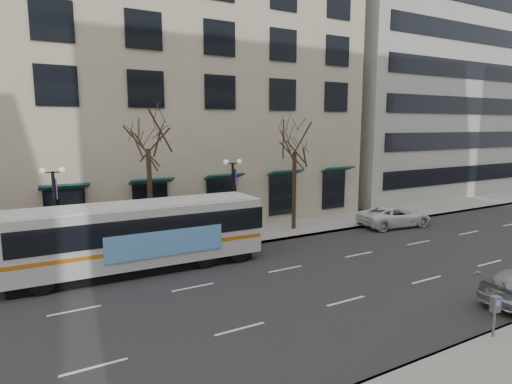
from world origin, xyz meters
TOP-DOWN VIEW (x-y plane):
  - ground at (0.00, 0.00)m, footprint 160.00×160.00m
  - sidewalk_far at (5.00, 9.00)m, footprint 80.00×4.00m
  - building_hotel at (-2.00, 21.00)m, footprint 40.00×20.00m
  - building_office at (32.00, 21.00)m, footprint 25.00×20.00m
  - tree_far_mid at (0.00, 8.80)m, footprint 3.60×3.60m
  - tree_far_right at (10.00, 8.80)m, footprint 3.60×3.60m
  - lamp_post_left at (-4.99, 8.20)m, footprint 1.22×0.45m
  - lamp_post_right at (5.01, 8.20)m, footprint 1.22×0.45m
  - city_bus at (-1.46, 5.79)m, footprint 12.75×3.11m
  - white_pickup at (17.05, 6.20)m, footprint 5.69×3.19m
  - pay_station at (7.12, -7.30)m, footprint 0.34×0.26m

SIDE VIEW (x-z plane):
  - ground at x=0.00m, z-range 0.00..0.00m
  - sidewalk_far at x=5.00m, z-range 0.00..0.15m
  - white_pickup at x=17.05m, z-range 0.00..1.50m
  - pay_station at x=7.12m, z-range 0.47..1.90m
  - city_bus at x=-1.46m, z-range 0.16..3.60m
  - lamp_post_left at x=-4.99m, z-range 0.34..5.55m
  - lamp_post_right at x=5.01m, z-range 0.34..5.55m
  - tree_far_right at x=10.00m, z-range 2.39..10.45m
  - tree_far_mid at x=0.00m, z-range 2.63..11.18m
  - building_hotel at x=-2.00m, z-range 0.00..24.00m
  - building_office at x=32.00m, z-range 0.00..35.00m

